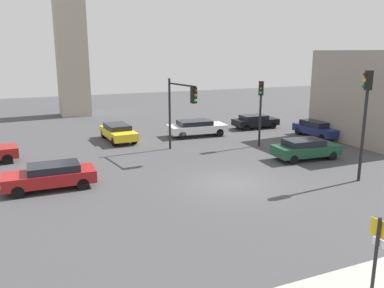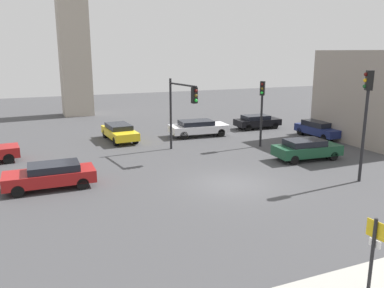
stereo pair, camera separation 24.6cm
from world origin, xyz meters
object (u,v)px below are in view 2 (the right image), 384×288
at_px(car_6, 307,149).
at_px(direction_sign, 373,249).
at_px(car_0, 319,129).
at_px(traffic_light_1, 366,106).
at_px(car_2, 119,132).
at_px(car_5, 198,127).
at_px(traffic_light_0, 262,101).
at_px(car_4, 51,175).
at_px(traffic_light_2, 182,102).
at_px(car_3, 257,121).

bearing_deg(car_6, direction_sign, -117.96).
bearing_deg(car_0, traffic_light_1, -31.33).
xyz_separation_m(car_2, car_5, (6.35, -0.79, 0.01)).
distance_m(car_5, car_6, 9.98).
bearing_deg(traffic_light_0, car_0, 140.53).
xyz_separation_m(car_0, car_2, (-15.15, 5.09, 0.00)).
relative_size(car_0, car_6, 0.96).
relative_size(direction_sign, traffic_light_1, 0.38).
bearing_deg(direction_sign, car_4, 113.67).
xyz_separation_m(direction_sign, car_5, (4.34, 21.88, -0.80)).
bearing_deg(traffic_light_2, car_2, -160.20).
bearing_deg(car_5, car_6, -65.90).
relative_size(car_4, car_6, 1.01).
xyz_separation_m(traffic_light_0, car_2, (-9.09, 5.90, -2.62)).
distance_m(car_0, car_2, 15.98).
xyz_separation_m(direction_sign, car_2, (-2.01, 22.67, -0.80)).
relative_size(car_0, car_5, 0.87).
xyz_separation_m(car_3, car_6, (-2.70, -10.24, 0.05)).
relative_size(traffic_light_0, traffic_light_2, 0.95).
height_order(traffic_light_2, car_3, traffic_light_2).
distance_m(direction_sign, car_5, 22.32).
relative_size(car_2, car_6, 1.05).
relative_size(traffic_light_2, car_3, 1.22).
xyz_separation_m(car_0, car_4, (-20.80, -4.44, -0.01)).
bearing_deg(car_2, car_4, -34.13).
xyz_separation_m(car_4, car_6, (15.50, -0.61, 0.02)).
bearing_deg(car_2, traffic_light_0, 53.57).
bearing_deg(direction_sign, car_0, 46.65).
relative_size(direction_sign, traffic_light_0, 0.48).
relative_size(traffic_light_2, car_4, 1.12).
height_order(car_0, car_2, car_0).
bearing_deg(traffic_light_0, car_6, 53.04).
height_order(traffic_light_0, traffic_light_2, traffic_light_2).
distance_m(traffic_light_1, car_6, 5.72).
distance_m(car_3, car_4, 20.59).
distance_m(traffic_light_0, car_6, 5.04).
height_order(traffic_light_0, car_0, traffic_light_0).
bearing_deg(direction_sign, traffic_light_1, 39.37).
distance_m(direction_sign, traffic_light_1, 11.27).
bearing_deg(traffic_light_0, traffic_light_2, -49.09).
bearing_deg(car_5, traffic_light_0, -58.17).
relative_size(traffic_light_1, car_0, 1.39).
xyz_separation_m(direction_sign, car_6, (7.84, 12.53, -0.80)).
distance_m(traffic_light_1, traffic_light_2, 11.26).
xyz_separation_m(direction_sign, traffic_light_2, (1.02, 16.99, 2.01)).
relative_size(car_2, car_3, 1.13).
distance_m(traffic_light_0, car_0, 6.64).
distance_m(direction_sign, traffic_light_0, 18.30).
bearing_deg(traffic_light_2, car_6, 48.51).
xyz_separation_m(traffic_light_2, car_2, (-3.03, 5.68, -2.82)).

